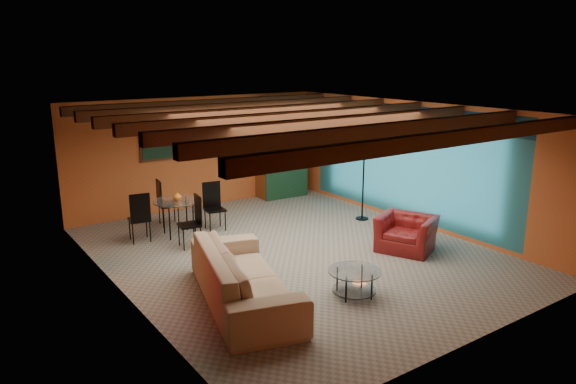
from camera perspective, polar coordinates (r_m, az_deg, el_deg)
room at (r=9.76m, az=0.30°, el=6.80°), size 6.52×8.01×2.71m
sofa at (r=8.17m, az=-4.73°, el=-8.90°), size 1.88×3.08×0.84m
armchair at (r=10.53m, az=12.48°, el=-4.30°), size 1.26×1.33×0.68m
coffee_table at (r=8.49m, az=7.06°, el=-9.56°), size 1.07×1.07×0.42m
dining_table at (r=11.30m, az=-11.63°, el=-2.02°), size 2.26×2.26×1.03m
armoire at (r=14.11m, az=-0.83°, el=3.83°), size 1.25×0.67×2.15m
floor_lamp at (r=12.18m, az=8.01°, el=1.14°), size 0.44×0.44×1.78m
ceiling_fan at (r=9.67m, az=0.68°, el=6.73°), size 1.50×1.50×0.44m
painting at (r=12.80m, az=-13.11°, el=5.00°), size 1.05×0.03×0.65m
potted_plant at (r=13.93m, az=-0.85°, el=9.20°), size 0.56×0.52×0.51m
vase at (r=11.15m, az=-11.79°, el=1.00°), size 0.24×0.24×0.19m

